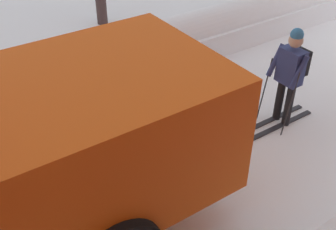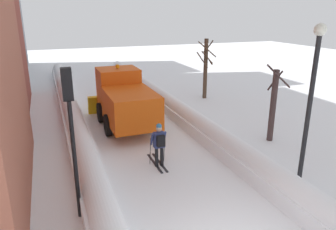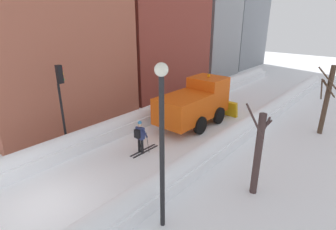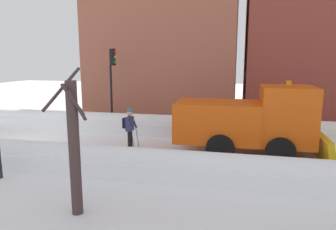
# 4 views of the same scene
# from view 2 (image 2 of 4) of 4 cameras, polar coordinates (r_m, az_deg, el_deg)

# --- Properties ---
(ground_plane) EXTENTS (80.00, 80.00, 0.00)m
(ground_plane) POSITION_cam_2_polar(r_m,az_deg,el_deg) (17.22, -6.26, -2.23)
(ground_plane) COLOR white
(snowbank_left) EXTENTS (1.10, 36.00, 1.08)m
(snowbank_left) POSITION_cam_2_polar(r_m,az_deg,el_deg) (16.63, -16.10, -1.85)
(snowbank_left) COLOR white
(snowbank_left) RESTS_ON ground
(snowbank_right) EXTENTS (1.10, 36.00, 1.00)m
(snowbank_right) POSITION_cam_2_polar(r_m,az_deg,el_deg) (17.98, 2.73, 0.20)
(snowbank_right) COLOR white
(snowbank_right) RESTS_ON ground
(plow_truck) EXTENTS (3.20, 5.98, 3.12)m
(plow_truck) POSITION_cam_2_polar(r_m,az_deg,el_deg) (17.12, -7.76, 2.77)
(plow_truck) COLOR #DB510F
(plow_truck) RESTS_ON ground
(skier) EXTENTS (0.62, 1.80, 1.81)m
(skier) POSITION_cam_2_polar(r_m,az_deg,el_deg) (12.62, -1.59, -4.99)
(skier) COLOR black
(skier) RESTS_ON ground
(traffic_light_pole) EXTENTS (0.28, 0.42, 4.50)m
(traffic_light_pole) POSITION_cam_2_polar(r_m,az_deg,el_deg) (9.27, -17.00, -0.24)
(traffic_light_pole) COLOR black
(traffic_light_pole) RESTS_ON ground
(street_lamp) EXTENTS (0.40, 0.40, 5.58)m
(street_lamp) POSITION_cam_2_polar(r_m,az_deg,el_deg) (11.53, 24.22, 4.27)
(street_lamp) COLOR black
(street_lamp) RESTS_ON ground
(bare_tree_near) EXTENTS (1.03, 0.96, 3.73)m
(bare_tree_near) POSITION_cam_2_polar(r_m,az_deg,el_deg) (15.68, 18.21, 1.84)
(bare_tree_near) COLOR #402F2D
(bare_tree_near) RESTS_ON ground
(bare_tree_mid) EXTENTS (1.21, 1.09, 4.15)m
(bare_tree_mid) POSITION_cam_2_polar(r_m,az_deg,el_deg) (22.64, 6.70, 8.40)
(bare_tree_mid) COLOR #473527
(bare_tree_mid) RESTS_ON ground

